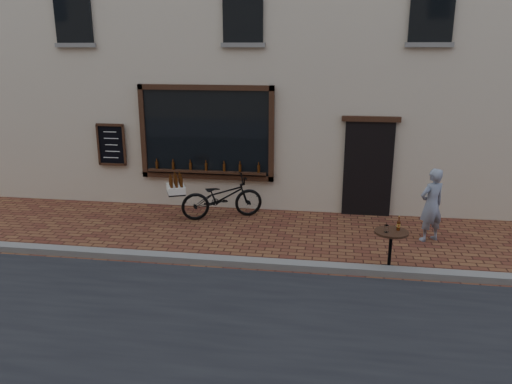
# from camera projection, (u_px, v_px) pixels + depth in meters

# --- Properties ---
(ground) EXTENTS (90.00, 90.00, 0.00)m
(ground) POSITION_uv_depth(u_px,v_px,m) (266.00, 272.00, 8.77)
(ground) COLOR #57271C
(ground) RESTS_ON ground
(kerb) EXTENTS (90.00, 0.25, 0.12)m
(kerb) POSITION_uv_depth(u_px,v_px,m) (267.00, 264.00, 8.94)
(kerb) COLOR slate
(kerb) RESTS_ON ground
(shop_building) EXTENTS (28.00, 6.20, 10.00)m
(shop_building) POSITION_uv_depth(u_px,v_px,m) (299.00, 2.00, 13.55)
(shop_building) COLOR #BFAF96
(shop_building) RESTS_ON ground
(cargo_bicycle) EXTENTS (2.23, 1.42, 1.06)m
(cargo_bicycle) POSITION_uv_depth(u_px,v_px,m) (220.00, 197.00, 11.42)
(cargo_bicycle) COLOR black
(cargo_bicycle) RESTS_ON ground
(bistro_table) EXTENTS (0.58, 0.58, 1.00)m
(bistro_table) POSITION_uv_depth(u_px,v_px,m) (391.00, 243.00, 8.65)
(bistro_table) COLOR black
(bistro_table) RESTS_ON ground
(pedestrian) EXTENTS (0.66, 0.59, 1.51)m
(pedestrian) POSITION_uv_depth(u_px,v_px,m) (431.00, 205.00, 10.00)
(pedestrian) COLOR gray
(pedestrian) RESTS_ON ground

